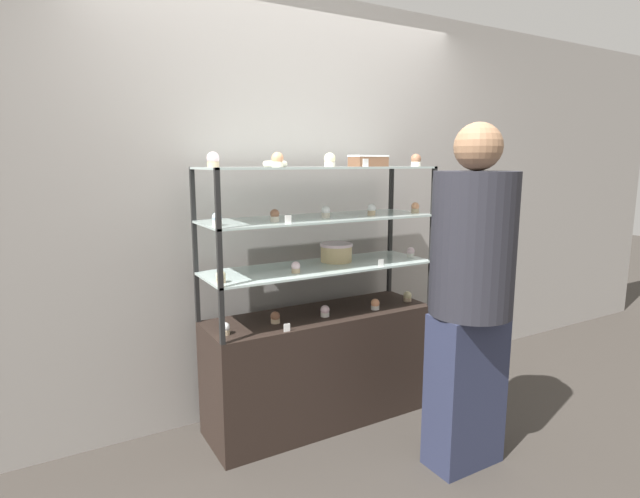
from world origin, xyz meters
TOP-DOWN VIEW (x-y plane):
  - ground_plane at (0.00, 0.00)m, footprint 20.00×20.00m
  - back_wall at (0.00, 0.36)m, footprint 8.00×0.05m
  - display_base at (0.00, 0.00)m, footprint 1.39×0.44m
  - display_riser_lower at (0.00, 0.00)m, footprint 1.39×0.44m
  - display_riser_middle at (0.00, 0.00)m, footprint 1.39×0.44m
  - display_riser_upper at (0.00, 0.00)m, footprint 1.39×0.44m
  - layer_cake_centerpiece at (0.15, 0.07)m, footprint 0.20×0.20m
  - sheet_cake_frosted at (0.33, -0.01)m, footprint 0.22×0.13m
  - cupcake_0 at (-0.62, -0.08)m, footprint 0.05×0.05m
  - cupcake_1 at (-0.31, -0.04)m, footprint 0.05×0.05m
  - cupcake_2 at (-0.01, -0.07)m, footprint 0.05×0.05m
  - cupcake_3 at (0.33, -0.10)m, footprint 0.05×0.05m
  - cupcake_4 at (0.62, -0.06)m, footprint 0.05×0.05m
  - price_tag_0 at (-0.32, -0.20)m, footprint 0.04×0.00m
  - cupcake_5 at (-0.65, -0.11)m, footprint 0.05×0.05m
  - cupcake_6 at (-0.21, -0.09)m, footprint 0.05×0.05m
  - cupcake_7 at (0.65, -0.05)m, footprint 0.05×0.05m
  - price_tag_1 at (0.30, -0.20)m, footprint 0.04×0.00m
  - cupcake_8 at (-0.65, -0.09)m, footprint 0.05×0.05m
  - cupcake_9 at (-0.32, -0.07)m, footprint 0.05×0.05m
  - cupcake_10 at (0.01, -0.04)m, footprint 0.05×0.05m
  - cupcake_11 at (0.32, -0.06)m, footprint 0.05×0.05m
  - cupcake_12 at (0.64, -0.09)m, footprint 0.05×0.05m
  - price_tag_2 at (-0.31, -0.20)m, footprint 0.04×0.00m
  - cupcake_13 at (-0.64, -0.04)m, footprint 0.06×0.06m
  - cupcake_14 at (-0.32, -0.12)m, footprint 0.06×0.06m
  - cupcake_15 at (0.00, -0.11)m, footprint 0.06×0.06m
  - cupcake_16 at (0.64, -0.08)m, footprint 0.06×0.06m
  - price_tag_3 at (0.18, -0.20)m, footprint 0.04×0.00m
  - donut_glazed at (-0.29, -0.03)m, footprint 0.13×0.13m
  - customer_figure at (0.43, -0.77)m, footprint 0.41×0.41m

SIDE VIEW (x-z plane):
  - ground_plane at x=0.00m, z-range 0.00..0.00m
  - display_base at x=0.00m, z-range 0.00..0.69m
  - price_tag_0 at x=-0.32m, z-range 0.69..0.73m
  - cupcake_0 at x=-0.62m, z-range 0.68..0.75m
  - cupcake_1 at x=-0.31m, z-range 0.68..0.75m
  - cupcake_2 at x=-0.01m, z-range 0.68..0.75m
  - cupcake_3 at x=0.33m, z-range 0.68..0.75m
  - cupcake_4 at x=0.62m, z-range 0.68..0.75m
  - customer_figure at x=0.43m, z-range 0.06..1.83m
  - display_riser_lower at x=0.00m, z-range 0.81..1.10m
  - price_tag_1 at x=0.30m, z-range 0.98..1.02m
  - cupcake_5 at x=-0.65m, z-range 0.97..1.04m
  - cupcake_6 at x=-0.21m, z-range 0.97..1.04m
  - cupcake_7 at x=0.65m, z-range 0.97..1.04m
  - layer_cake_centerpiece at x=0.15m, z-range 0.98..1.09m
  - display_riser_middle at x=0.00m, z-range 1.10..1.39m
  - price_tag_2 at x=-0.31m, z-range 1.26..1.31m
  - cupcake_8 at x=-0.65m, z-range 1.26..1.33m
  - cupcake_9 at x=-0.32m, z-range 1.26..1.33m
  - cupcake_10 at x=0.01m, z-range 1.26..1.33m
  - cupcake_11 at x=0.32m, z-range 1.26..1.33m
  - cupcake_12 at x=0.64m, z-range 1.26..1.33m
  - back_wall at x=0.00m, z-range 0.00..2.60m
  - display_riser_upper at x=0.00m, z-range 1.39..1.68m
  - donut_glazed at x=-0.29m, z-range 1.55..1.59m
  - price_tag_3 at x=0.18m, z-range 1.55..1.60m
  - sheet_cake_frosted at x=0.33m, z-range 1.55..1.62m
  - cupcake_13 at x=-0.64m, z-range 1.55..1.63m
  - cupcake_14 at x=-0.32m, z-range 1.55..1.63m
  - cupcake_15 at x=0.00m, z-range 1.55..1.63m
  - cupcake_16 at x=0.64m, z-range 1.55..1.63m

